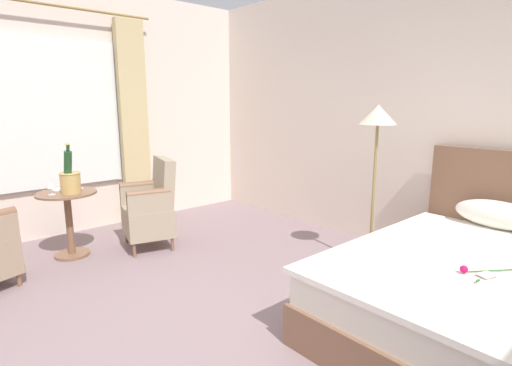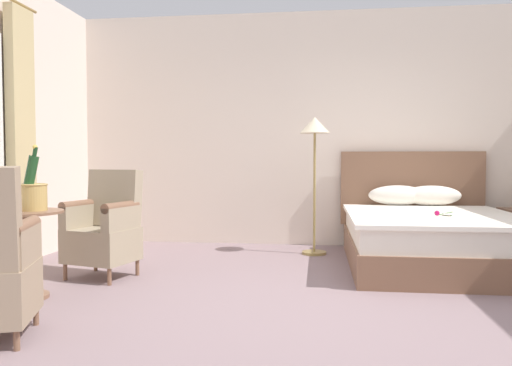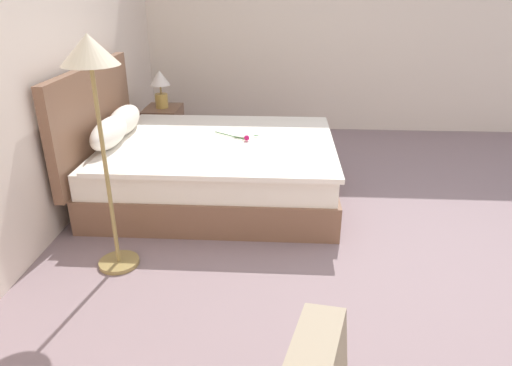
# 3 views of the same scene
# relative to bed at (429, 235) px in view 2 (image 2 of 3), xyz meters

# --- Properties ---
(ground_plane) EXTENTS (7.91, 7.91, 0.00)m
(ground_plane) POSITION_rel_bed_xyz_m (-1.00, -1.62, -0.31)
(ground_plane) COLOR gray
(wall_headboard_side) EXTENTS (6.53, 0.12, 2.95)m
(wall_headboard_side) POSITION_rel_bed_xyz_m (-1.00, 1.14, 1.16)
(wall_headboard_side) COLOR silver
(wall_headboard_side) RESTS_ON ground
(bed) EXTENTS (1.71, 2.17, 1.19)m
(bed) POSITION_rel_bed_xyz_m (0.00, 0.00, 0.00)
(bed) COLOR brown
(bed) RESTS_ON ground
(floor_lamp_brass) EXTENTS (0.35, 0.35, 1.57)m
(floor_lamp_brass) POSITION_rel_bed_xyz_m (-1.17, 0.45, 1.00)
(floor_lamp_brass) COLOR olive
(floor_lamp_brass) RESTS_ON ground
(side_table_round) EXTENTS (0.59, 0.59, 0.69)m
(side_table_round) POSITION_rel_bed_xyz_m (-3.40, -1.68, 0.11)
(side_table_round) COLOR brown
(side_table_round) RESTS_ON ground
(champagne_bucket) EXTENTS (0.21, 0.21, 0.51)m
(champagne_bucket) POSITION_rel_bed_xyz_m (-3.33, -1.66, 0.52)
(champagne_bucket) COLOR tan
(champagne_bucket) RESTS_ON side_table_round
(wine_glass_near_bucket) EXTENTS (0.07, 0.07, 0.13)m
(wine_glass_near_bucket) POSITION_rel_bed_xyz_m (-3.48, -1.52, 0.46)
(wine_glass_near_bucket) COLOR white
(wine_glass_near_bucket) RESTS_ON side_table_round
(wine_glass_near_edge) EXTENTS (0.08, 0.08, 0.13)m
(wine_glass_near_edge) POSITION_rel_bed_xyz_m (-3.38, -1.82, 0.46)
(wine_glass_near_edge) COLOR white
(wine_glass_near_edge) RESTS_ON side_table_round
(snack_plate) EXTENTS (0.20, 0.20, 0.04)m
(snack_plate) POSITION_rel_bed_xyz_m (-3.56, -1.68, 0.38)
(snack_plate) COLOR white
(snack_plate) RESTS_ON side_table_round
(armchair_by_window) EXTENTS (0.67, 0.64, 0.99)m
(armchair_by_window) POSITION_rel_bed_xyz_m (-3.09, -0.91, 0.14)
(armchair_by_window) COLOR brown
(armchair_by_window) RESTS_ON ground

